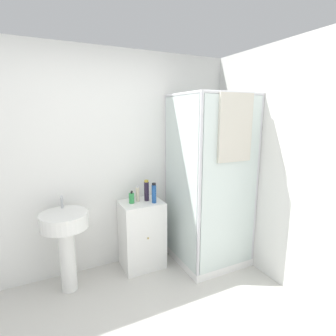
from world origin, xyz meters
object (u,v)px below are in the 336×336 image
Objects in this scene: shampoo_bottle_blue at (154,193)px; lotion_bottle_white at (138,194)px; sink at (66,234)px; soap_dispenser at (132,198)px; shampoo_bottle_tall_black at (147,191)px.

lotion_bottle_white is (-0.15, 0.14, -0.03)m from shampoo_bottle_blue.
lotion_bottle_white is (0.81, 0.13, 0.27)m from sink.
soap_dispenser is 0.20m from shampoo_bottle_tall_black.
lotion_bottle_white is at bearing 136.91° from shampoo_bottle_blue.
shampoo_bottle_tall_black is (0.19, 0.01, 0.06)m from soap_dispenser.
sink is 0.78m from soap_dispenser.
sink is 4.18× the size of shampoo_bottle_blue.
sink is at bearing -172.38° from soap_dispenser.
sink is 1.01m from shampoo_bottle_blue.
soap_dispenser is at bearing 156.18° from shampoo_bottle_blue.
soap_dispenser is 0.09m from lotion_bottle_white.
shampoo_bottle_tall_black is 0.11m from lotion_bottle_white.
shampoo_bottle_blue is (0.23, -0.10, 0.05)m from soap_dispenser.
lotion_bottle_white is (-0.10, 0.03, -0.04)m from shampoo_bottle_tall_black.
shampoo_bottle_tall_black reaches higher than soap_dispenser.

